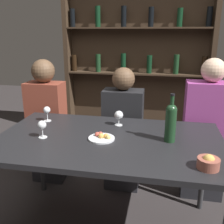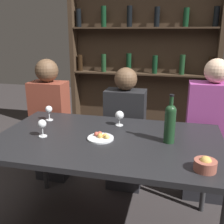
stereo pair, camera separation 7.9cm
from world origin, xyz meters
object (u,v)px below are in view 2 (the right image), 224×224
(wine_glass_2, at_px, (119,116))
(seated_person_right, at_px, (209,137))
(wine_glass_0, at_px, (42,125))
(wine_bottle, at_px, (170,122))
(food_plate_0, at_px, (101,137))
(snack_bowl, at_px, (205,165))
(seated_person_left, at_px, (51,124))
(seated_person_center, at_px, (125,134))
(wine_glass_1, at_px, (49,110))

(wine_glass_2, height_order, seated_person_right, seated_person_right)
(wine_glass_0, xyz_separation_m, seated_person_right, (1.22, 0.70, -0.26))
(seated_person_right, bearing_deg, wine_bottle, -119.64)
(wine_glass_2, relative_size, food_plate_0, 0.65)
(snack_bowl, bearing_deg, wine_glass_0, 167.91)
(seated_person_left, relative_size, seated_person_center, 1.05)
(seated_person_left, bearing_deg, snack_bowl, -34.13)
(wine_glass_1, distance_m, seated_person_center, 0.75)
(seated_person_center, bearing_deg, food_plate_0, -94.34)
(seated_person_left, bearing_deg, wine_bottle, -26.89)
(wine_glass_1, bearing_deg, seated_person_center, 32.15)
(seated_person_center, bearing_deg, wine_glass_0, -123.47)
(wine_glass_0, bearing_deg, snack_bowl, -12.09)
(wine_glass_0, relative_size, seated_person_center, 0.11)
(seated_person_left, bearing_deg, seated_person_center, 0.00)
(wine_bottle, xyz_separation_m, wine_glass_1, (-0.99, 0.23, -0.06))
(wine_glass_0, xyz_separation_m, wine_glass_1, (-0.12, 0.34, 0.00))
(wine_glass_0, bearing_deg, seated_person_right, 30.02)
(seated_person_right, bearing_deg, wine_glass_2, -154.23)
(wine_glass_1, distance_m, seated_person_left, 0.49)
(seated_person_left, xyz_separation_m, seated_person_right, (1.52, 0.00, 0.01))
(wine_glass_2, distance_m, snack_bowl, 0.83)
(wine_bottle, height_order, snack_bowl, wine_bottle)
(wine_glass_1, distance_m, seated_person_right, 1.41)
(wine_glass_1, height_order, seated_person_left, seated_person_left)
(wine_glass_1, height_order, food_plate_0, wine_glass_1)
(wine_glass_0, height_order, wine_glass_1, same)
(wine_bottle, distance_m, wine_glass_1, 1.02)
(wine_glass_2, bearing_deg, wine_bottle, -31.72)
(wine_glass_1, height_order, seated_person_right, seated_person_right)
(wine_bottle, distance_m, food_plate_0, 0.48)
(wine_bottle, xyz_separation_m, seated_person_right, (0.34, 0.60, -0.32))
(wine_bottle, bearing_deg, seated_person_left, 153.11)
(wine_glass_0, relative_size, food_plate_0, 0.68)
(seated_person_center, bearing_deg, wine_bottle, -55.35)
(wine_glass_0, height_order, seated_person_center, seated_person_center)
(seated_person_right, bearing_deg, wine_glass_0, -149.98)
(food_plate_0, xyz_separation_m, seated_person_left, (-0.71, 0.65, -0.19))
(snack_bowl, distance_m, seated_person_left, 1.68)
(wine_glass_0, bearing_deg, wine_glass_2, 35.82)
(wine_glass_1, height_order, seated_person_center, seated_person_center)
(snack_bowl, bearing_deg, wine_bottle, 120.87)
(snack_bowl, xyz_separation_m, seated_person_right, (0.14, 0.93, -0.20))
(wine_bottle, relative_size, seated_person_left, 0.27)
(wine_bottle, height_order, wine_glass_2, wine_bottle)
(wine_glass_2, bearing_deg, food_plate_0, -103.03)
(wine_glass_2, distance_m, food_plate_0, 0.31)
(seated_person_center, xyz_separation_m, seated_person_right, (0.75, 0.00, 0.04))
(wine_glass_0, height_order, wine_glass_2, wine_glass_0)
(seated_person_center, bearing_deg, wine_glass_1, -147.85)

